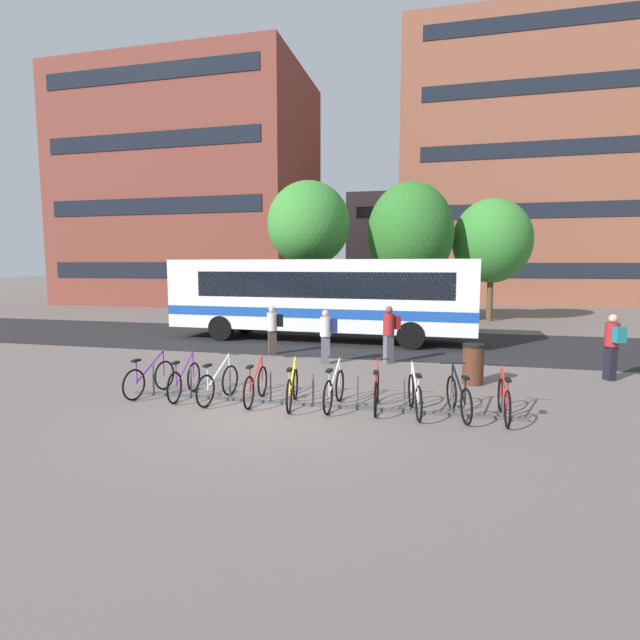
{
  "coord_description": "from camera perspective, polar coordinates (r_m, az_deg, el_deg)",
  "views": [
    {
      "loc": [
        3.48,
        -9.29,
        3.0
      ],
      "look_at": [
        0.11,
        4.5,
        1.39
      ],
      "focal_mm": 27.44,
      "sensor_mm": 36.0,
      "label": 1
    }
  ],
  "objects": [
    {
      "name": "ground",
      "position": [
        10.36,
        -6.62,
        -10.42
      ],
      "size": [
        200.0,
        200.0,
        0.0
      ],
      "primitive_type": "plane",
      "color": "#6B605B"
    },
    {
      "name": "bus_lane_asphalt",
      "position": [
        19.31,
        3.2,
        -2.48
      ],
      "size": [
        80.0,
        7.2,
        0.01
      ],
      "primitive_type": "cube",
      "color": "#232326",
      "rests_on": "ground"
    },
    {
      "name": "city_bus",
      "position": [
        19.37,
        -0.27,
        2.83
      ],
      "size": [
        12.11,
        2.99,
        3.2
      ],
      "rotation": [
        0.0,
        0.0,
        3.11
      ],
      "color": "white",
      "rests_on": "ground"
    },
    {
      "name": "bike_rack",
      "position": [
        10.55,
        -0.81,
        -9.53
      ],
      "size": [
        8.59,
        0.1,
        0.7
      ],
      "rotation": [
        0.0,
        0.0,
        -0.0
      ],
      "color": "#47474C",
      "rests_on": "ground"
    },
    {
      "name": "parked_bicycle_purple_0",
      "position": [
        12.05,
        -19.24,
        -6.45
      ],
      "size": [
        0.52,
        1.71,
        0.99
      ],
      "rotation": [
        0.0,
        0.0,
        1.43
      ],
      "color": "black",
      "rests_on": "ground"
    },
    {
      "name": "parked_bicycle_purple_1",
      "position": [
        11.58,
        -15.52,
        -6.84
      ],
      "size": [
        0.52,
        1.72,
        0.99
      ],
      "rotation": [
        0.0,
        0.0,
        1.65
      ],
      "color": "black",
      "rests_on": "ground"
    },
    {
      "name": "parked_bicycle_white_2",
      "position": [
        11.09,
        -11.78,
        -7.33
      ],
      "size": [
        0.52,
        1.72,
        0.99
      ],
      "rotation": [
        0.0,
        0.0,
        1.47
      ],
      "color": "black",
      "rests_on": "ground"
    },
    {
      "name": "parked_bicycle_red_3",
      "position": [
        10.85,
        -7.49,
        -7.56
      ],
      "size": [
        0.52,
        1.72,
        0.99
      ],
      "rotation": [
        0.0,
        0.0,
        1.65
      ],
      "color": "black",
      "rests_on": "ground"
    },
    {
      "name": "parked_bicycle_yellow_4",
      "position": [
        10.5,
        -3.24,
        -7.98
      ],
      "size": [
        0.52,
        1.71,
        0.99
      ],
      "rotation": [
        0.0,
        0.0,
        1.73
      ],
      "color": "black",
      "rests_on": "ground"
    },
    {
      "name": "parked_bicycle_silver_5",
      "position": [
        10.38,
        1.65,
        -8.14
      ],
      "size": [
        0.52,
        1.72,
        0.99
      ],
      "rotation": [
        0.0,
        0.0,
        1.53
      ],
      "color": "black",
      "rests_on": "ground"
    },
    {
      "name": "parked_bicycle_red_6",
      "position": [
        10.31,
        6.61,
        -8.28
      ],
      "size": [
        0.52,
        1.72,
        0.99
      ],
      "rotation": [
        0.0,
        0.0,
        1.66
      ],
      "color": "black",
      "rests_on": "ground"
    },
    {
      "name": "parked_bicycle_white_7",
      "position": [
        10.15,
        11.0,
        -8.61
      ],
      "size": [
        0.54,
        1.7,
        0.99
      ],
      "rotation": [
        0.0,
        0.0,
        1.77
      ],
      "color": "black",
      "rests_on": "ground"
    },
    {
      "name": "parked_bicycle_black_8",
      "position": [
        10.17,
        15.86,
        -8.69
      ],
      "size": [
        0.61,
        1.68,
        0.99
      ],
      "rotation": [
        0.0,
        0.0,
        1.82
      ],
      "color": "black",
      "rests_on": "ground"
    },
    {
      "name": "parked_bicycle_red_9",
      "position": [
        10.25,
        20.66,
        -8.75
      ],
      "size": [
        0.52,
        1.72,
        0.99
      ],
      "rotation": [
        0.0,
        0.0,
        1.58
      ],
      "color": "black",
      "rests_on": "ground"
    },
    {
      "name": "commuter_navy_pack_0",
      "position": [
        14.81,
        0.79,
        -1.5
      ],
      "size": [
        0.59,
        0.45,
        1.65
      ],
      "rotation": [
        0.0,
        0.0,
        3.44
      ],
      "color": "#565660",
      "rests_on": "ground"
    },
    {
      "name": "commuter_red_pack_1",
      "position": [
        15.01,
        8.12,
        -1.2
      ],
      "size": [
        0.6,
        0.57,
        1.76
      ],
      "rotation": [
        0.0,
        0.0,
        3.85
      ],
      "color": "#565660",
      "rests_on": "ground"
    },
    {
      "name": "commuter_teal_pack_2",
      "position": [
        14.74,
        30.94,
        -2.26
      ],
      "size": [
        0.48,
        0.6,
        1.73
      ],
      "rotation": [
        0.0,
        0.0,
        1.95
      ],
      "color": "black",
      "rests_on": "ground"
    },
    {
      "name": "commuter_black_pack_3",
      "position": [
        16.47,
        -5.48,
        -0.78
      ],
      "size": [
        0.61,
        0.54,
        1.63
      ],
      "rotation": [
        0.0,
        0.0,
        3.69
      ],
      "color": "#47382D",
      "rests_on": "ground"
    },
    {
      "name": "trash_bin",
      "position": [
        12.94,
        17.43,
        -4.9
      ],
      "size": [
        0.55,
        0.55,
        1.03
      ],
      "color": "#4C2819",
      "rests_on": "ground"
    },
    {
      "name": "street_tree_0",
      "position": [
        25.79,
        10.49,
        9.87
      ],
      "size": [
        4.38,
        4.38,
        7.2
      ],
      "color": "brown",
      "rests_on": "ground"
    },
    {
      "name": "street_tree_1",
      "position": [
        24.35,
        -1.33,
        11.11
      ],
      "size": [
        4.02,
        4.02,
        7.06
      ],
      "color": "brown",
      "rests_on": "ground"
    },
    {
      "name": "street_tree_2",
      "position": [
        27.66,
        19.42,
        8.69
      ],
      "size": [
        4.11,
        4.11,
        6.47
      ],
      "color": "brown",
      "rests_on": "ground"
    },
    {
      "name": "building_left_wing",
      "position": [
        41.61,
        -14.6,
        14.23
      ],
      "size": [
        18.19,
        11.7,
        17.54
      ],
      "color": "brown",
      "rests_on": "ground"
    },
    {
      "name": "building_right_wing",
      "position": [
        46.27,
        26.76,
        15.47
      ],
      "size": [
        26.01,
        11.99,
        21.56
      ],
      "color": "brown",
      "rests_on": "ground"
    },
    {
      "name": "building_centre_block",
      "position": [
        54.45,
        13.63,
        8.46
      ],
      "size": [
        17.95,
        11.97,
        10.14
      ],
      "color": "gray",
      "rests_on": "ground"
    }
  ]
}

